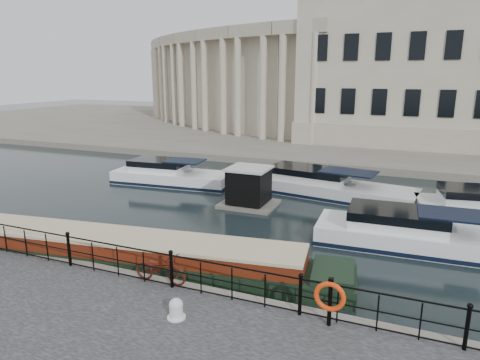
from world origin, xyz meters
name	(u,v)px	position (x,y,z in m)	size (l,w,h in m)	color
ground_plane	(206,273)	(0.00, 0.00, 0.00)	(160.00, 160.00, 0.00)	black
far_bank	(356,131)	(0.00, 39.00, 0.28)	(120.00, 42.00, 0.55)	#6B665B
railing	(171,268)	(0.00, -2.25, 1.20)	(24.14, 0.14, 1.22)	black
civic_building	(345,72)	(-1.00, 34.71, 7.04)	(53.55, 31.84, 16.85)	#ADA38C
bicycle	(160,269)	(-0.48, -2.11, 1.01)	(0.62, 1.77, 0.93)	#48140C
mooring_bollard	(176,309)	(0.99, -3.67, 0.82)	(0.50, 0.50, 0.57)	silver
life_ring_post	(330,297)	(4.83, -2.53, 1.39)	(0.82, 0.21, 1.34)	black
narrowboat	(127,257)	(-2.91, -0.61, 0.37)	(16.45, 4.32, 1.59)	black
harbour_hut	(249,189)	(-1.46, 8.02, 0.95)	(2.91, 2.43, 2.18)	#6B665B
cabin_cruisers	(331,200)	(2.63, 9.52, 0.37)	(25.54, 9.91, 1.99)	white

